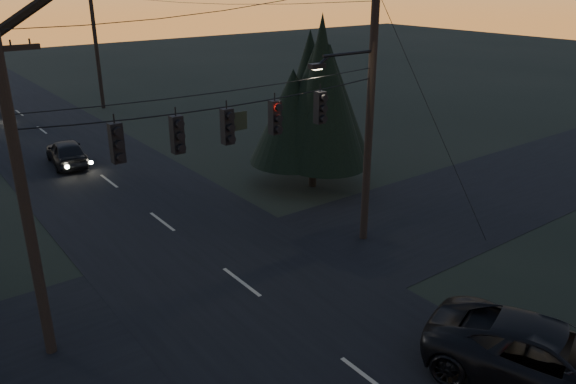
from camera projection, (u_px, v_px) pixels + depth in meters
main_road at (125, 193)px, 25.81m from camera, size 8.00×120.00×0.02m
cross_road at (241, 282)px, 18.35m from camera, size 60.00×7.00×0.02m
utility_pole_right at (363, 238)px, 21.43m from camera, size 5.00×0.30×10.00m
utility_pole_left at (52, 351)px, 15.00m from camera, size 1.80×0.30×8.50m
utility_pole_far_r at (104, 108)px, 42.31m from camera, size 1.80×0.30×8.50m
span_signal_assembly at (229, 124)px, 16.29m from camera, size 11.50×0.44×1.47m
evergreen_right at (314, 97)px, 25.17m from camera, size 4.48×4.48×7.34m
suv_near at (550, 361)px, 13.37m from camera, size 4.48×6.39×1.62m
sedan_oncoming_a at (67, 153)px, 29.41m from camera, size 2.00×4.16×1.37m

